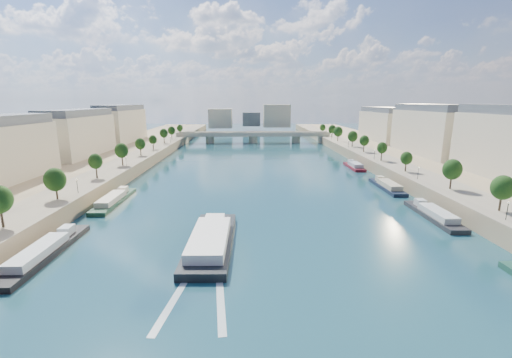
{
  "coord_description": "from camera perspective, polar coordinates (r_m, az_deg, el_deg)",
  "views": [
    {
      "loc": [
        -4.39,
        -24.93,
        30.76
      ],
      "look_at": [
        -1.51,
        87.13,
        5.0
      ],
      "focal_mm": 24.0,
      "sensor_mm": 36.0,
      "label": 1
    }
  ],
  "objects": [
    {
      "name": "ground",
      "position": [
        128.73,
        0.52,
        -0.88
      ],
      "size": [
        700.0,
        700.0,
        0.0
      ],
      "primitive_type": "plane",
      "color": "#0D3139",
      "rests_on": "ground"
    },
    {
      "name": "quay_left",
      "position": [
        144.83,
        -29.26,
        0.01
      ],
      "size": [
        44.0,
        520.0,
        5.0
      ],
      "primitive_type": "cube",
      "color": "#9E8460",
      "rests_on": "ground"
    },
    {
      "name": "quay_right",
      "position": [
        149.14,
        29.37,
        0.33
      ],
      "size": [
        44.0,
        520.0,
        5.0
      ],
      "primitive_type": "cube",
      "color": "#9E8460",
      "rests_on": "ground"
    },
    {
      "name": "pave_left",
      "position": [
        137.97,
        -23.86,
        1.08
      ],
      "size": [
        14.0,
        520.0,
        0.1
      ],
      "primitive_type": "cube",
      "color": "gray",
      "rests_on": "quay_left"
    },
    {
      "name": "pave_right",
      "position": [
        141.55,
        24.27,
        1.32
      ],
      "size": [
        14.0,
        520.0,
        0.1
      ],
      "primitive_type": "cube",
      "color": "gray",
      "rests_on": "quay_right"
    },
    {
      "name": "trees_left",
      "position": [
        138.14,
        -22.99,
        3.47
      ],
      "size": [
        4.8,
        268.8,
        8.26
      ],
      "color": "#382B1E",
      "rests_on": "ground"
    },
    {
      "name": "trees_right",
      "position": [
        148.81,
        22.13,
        4.16
      ],
      "size": [
        4.8,
        268.8,
        8.26
      ],
      "color": "#382B1E",
      "rests_on": "ground"
    },
    {
      "name": "lamps_left",
      "position": [
        126.69,
        -23.77,
        1.38
      ],
      "size": [
        0.36,
        200.36,
        4.28
      ],
      "color": "black",
      "rests_on": "ground"
    },
    {
      "name": "lamps_right",
      "position": [
        143.69,
        21.9,
        2.8
      ],
      "size": [
        0.36,
        200.36,
        4.28
      ],
      "color": "black",
      "rests_on": "ground"
    },
    {
      "name": "buildings_left",
      "position": [
        159.54,
        -32.0,
        5.84
      ],
      "size": [
        16.0,
        226.0,
        23.2
      ],
      "color": "beige",
      "rests_on": "ground"
    },
    {
      "name": "buildings_right",
      "position": [
        164.15,
        31.72,
        6.02
      ],
      "size": [
        16.0,
        226.0,
        23.2
      ],
      "color": "beige",
      "rests_on": "ground"
    },
    {
      "name": "skyline",
      "position": [
        344.91,
        -0.22,
        10.26
      ],
      "size": [
        79.0,
        42.0,
        22.0
      ],
      "color": "beige",
      "rests_on": "ground"
    },
    {
      "name": "bridge",
      "position": [
        255.68,
        -0.49,
        7.18
      ],
      "size": [
        112.0,
        12.0,
        8.15
      ],
      "color": "#C1B79E",
      "rests_on": "ground"
    },
    {
      "name": "tour_barge",
      "position": [
        75.58,
        -7.56,
        -10.14
      ],
      "size": [
        9.57,
        31.91,
        4.31
      ],
      "rotation": [
        0.0,
        0.0,
        -0.02
      ],
      "color": "black",
      "rests_on": "ground"
    },
    {
      "name": "wake",
      "position": [
        61.47,
        -9.18,
        -17.24
      ],
      "size": [
        10.76,
        25.98,
        0.04
      ],
      "color": "silver",
      "rests_on": "ground"
    },
    {
      "name": "moored_barges_right",
      "position": [
        101.26,
        28.29,
        -5.85
      ],
      "size": [
        5.0,
        163.92,
        3.6
      ],
      "color": "black",
      "rests_on": "ground"
    }
  ]
}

